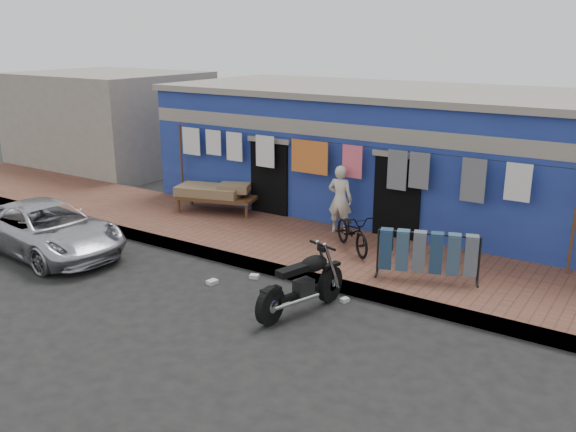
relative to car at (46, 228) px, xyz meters
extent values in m
plane|color=black|center=(5.02, 0.12, -0.58)|extent=(80.00, 80.00, 0.00)
cube|color=brown|center=(5.02, 3.12, -0.46)|extent=(28.00, 3.00, 0.25)
cube|color=gray|center=(5.02, 1.67, -0.46)|extent=(28.00, 0.10, 0.25)
cube|color=navy|center=(5.02, 7.12, 1.02)|extent=(12.00, 5.00, 3.20)
cube|color=#9E9384|center=(5.02, 4.68, 1.97)|extent=(12.00, 0.14, 0.35)
cube|color=#9E9384|center=(5.02, 7.12, 2.70)|extent=(12.20, 5.20, 0.16)
cube|color=black|center=(2.82, 4.60, 0.47)|extent=(1.10, 0.10, 2.10)
cube|color=black|center=(6.32, 4.60, 0.47)|extent=(1.10, 0.10, 2.10)
cube|color=#9E9384|center=(-5.98, 7.12, 1.12)|extent=(6.00, 5.00, 3.40)
cylinder|color=brown|center=(0.02, 4.37, 0.72)|extent=(0.06, 0.06, 2.10)
cylinder|color=brown|center=(10.02, 4.37, 0.72)|extent=(0.06, 0.06, 2.10)
cylinder|color=black|center=(5.02, 4.37, 1.72)|extent=(10.00, 0.01, 0.01)
cube|color=silver|center=(0.41, 4.37, 1.35)|extent=(0.60, 0.02, 0.73)
cube|color=silver|center=(1.19, 4.37, 1.39)|extent=(0.50, 0.02, 0.66)
cube|color=silver|center=(1.89, 4.37, 1.35)|extent=(0.50, 0.02, 0.74)
cube|color=silver|center=(2.85, 4.37, 1.32)|extent=(0.55, 0.02, 0.79)
cube|color=#CC4C26|center=(4.14, 4.37, 1.32)|extent=(1.00, 0.02, 0.79)
cube|color=#E45A6F|center=(5.28, 4.37, 1.34)|extent=(0.50, 0.02, 0.76)
cube|color=slate|center=(6.38, 4.37, 1.28)|extent=(0.45, 0.02, 0.88)
cube|color=slate|center=(6.89, 4.37, 1.32)|extent=(0.45, 0.02, 0.79)
cube|color=slate|center=(8.05, 4.37, 1.26)|extent=(0.50, 0.02, 0.91)
cube|color=silver|center=(8.92, 4.37, 1.34)|extent=(0.50, 0.02, 0.76)
imported|color=#B9B9BE|center=(0.00, 0.00, 0.00)|extent=(4.29, 2.23, 1.17)
imported|color=beige|center=(5.09, 4.19, 0.46)|extent=(0.61, 0.45, 1.59)
imported|color=black|center=(5.91, 3.27, 0.18)|extent=(1.57, 1.44, 1.02)
cube|color=silver|center=(4.73, 1.32, -0.54)|extent=(0.20, 0.18, 0.08)
cube|color=silver|center=(6.78, 1.32, -0.55)|extent=(0.15, 0.18, 0.08)
cube|color=silver|center=(4.22, 0.63, -0.54)|extent=(0.19, 0.22, 0.08)
camera|label=1|loc=(11.54, -7.77, 4.12)|focal=38.00mm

